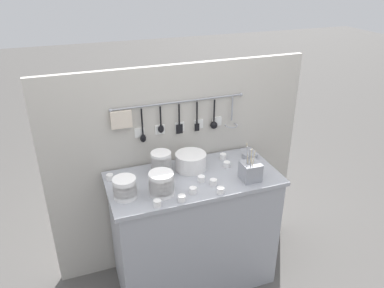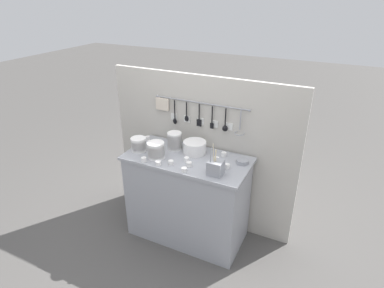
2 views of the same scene
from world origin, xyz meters
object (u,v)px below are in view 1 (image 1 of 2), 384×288
at_px(bowl_stack_tall_left, 161,184).
at_px(cup_back_left, 182,198).
at_px(cup_edge_far, 110,177).
at_px(cup_edge_near, 223,156).
at_px(plate_stack, 191,161).
at_px(cup_beside_plates, 248,166).
at_px(cutlery_caddy, 250,171).
at_px(cup_back_right, 227,164).
at_px(cup_centre, 157,203).
at_px(cup_front_right, 213,182).
at_px(cup_mid_row, 193,190).
at_px(bowl_stack_short_front, 125,188).
at_px(bowl_stack_nested_right, 161,163).
at_px(cup_front_left, 201,179).
at_px(cup_by_caddy, 220,190).
at_px(steel_mixing_bowl, 250,155).

height_order(bowl_stack_tall_left, cup_back_left, bowl_stack_tall_left).
bearing_deg(cup_edge_far, cup_edge_near, 0.84).
xyz_separation_m(plate_stack, cup_beside_plates, (0.39, -0.14, -0.04)).
height_order(cutlery_caddy, cup_edge_near, cutlery_caddy).
bearing_deg(cup_back_right, cup_centre, -153.78).
bearing_deg(cup_beside_plates, cup_edge_near, 118.14).
height_order(cup_front_right, cup_mid_row, same).
xyz_separation_m(bowl_stack_tall_left, cup_mid_row, (0.19, -0.06, -0.06)).
bearing_deg(bowl_stack_short_front, bowl_stack_nested_right, 33.75).
height_order(cutlery_caddy, cup_edge_far, cutlery_caddy).
height_order(cup_front_left, cup_centre, same).
distance_m(bowl_stack_tall_left, cup_centre, 0.15).
bearing_deg(cup_beside_plates, cup_back_right, 150.41).
relative_size(cup_by_caddy, cup_front_right, 1.00).
relative_size(bowl_stack_short_front, steel_mixing_bowl, 1.29).
height_order(cup_by_caddy, cup_back_right, same).
relative_size(bowl_stack_short_front, cup_beside_plates, 3.03).
bearing_deg(cup_centre, cup_front_left, 26.06).
xyz_separation_m(cutlery_caddy, cup_beside_plates, (0.06, 0.14, -0.05)).
relative_size(bowl_stack_nested_right, cup_back_left, 3.52).
distance_m(cup_edge_near, cup_front_left, 0.37).
relative_size(bowl_stack_short_front, cup_front_left, 3.03).
relative_size(cup_back_left, cup_front_left, 1.00).
relative_size(bowl_stack_short_front, cup_edge_near, 3.03).
bearing_deg(steel_mixing_bowl, cup_beside_plates, -122.88).
bearing_deg(cup_front_left, plate_stack, 92.38).
bearing_deg(cup_edge_far, cup_back_left, -46.89).
xyz_separation_m(cup_back_left, cup_centre, (-0.16, 0.00, 0.00)).
bearing_deg(cup_centre, cup_front_right, 14.29).
bearing_deg(bowl_stack_tall_left, steel_mixing_bowl, 17.99).
bearing_deg(cup_back_right, cup_front_left, -153.55).
xyz_separation_m(cup_edge_near, cup_centre, (-0.63, -0.42, 0.00)).
distance_m(bowl_stack_nested_right, steel_mixing_bowl, 0.71).
relative_size(steel_mixing_bowl, cup_mid_row, 2.36).
xyz_separation_m(bowl_stack_nested_right, cup_back_right, (0.48, -0.06, -0.07)).
xyz_separation_m(cup_front_right, cup_edge_near, (0.21, 0.32, 0.00)).
bearing_deg(bowl_stack_nested_right, plate_stack, 1.00).
bearing_deg(steel_mixing_bowl, cup_by_caddy, -137.95).
bearing_deg(bowl_stack_short_front, cup_back_left, -26.93).
height_order(bowl_stack_short_front, cup_edge_far, bowl_stack_short_front).
bearing_deg(cup_front_right, bowl_stack_nested_right, 138.53).
relative_size(cup_beside_plates, cup_centre, 1.00).
xyz_separation_m(cup_beside_plates, cup_edge_near, (-0.11, 0.20, 0.00)).
height_order(cup_by_caddy, cup_beside_plates, same).
height_order(bowl_stack_nested_right, cup_edge_far, bowl_stack_nested_right).
bearing_deg(cup_edge_near, cutlery_caddy, -81.33).
height_order(bowl_stack_nested_right, cup_front_left, bowl_stack_nested_right).
bearing_deg(cup_edge_far, cup_by_caddy, -32.24).
distance_m(bowl_stack_tall_left, cup_front_left, 0.31).
distance_m(bowl_stack_tall_left, cup_back_right, 0.58).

